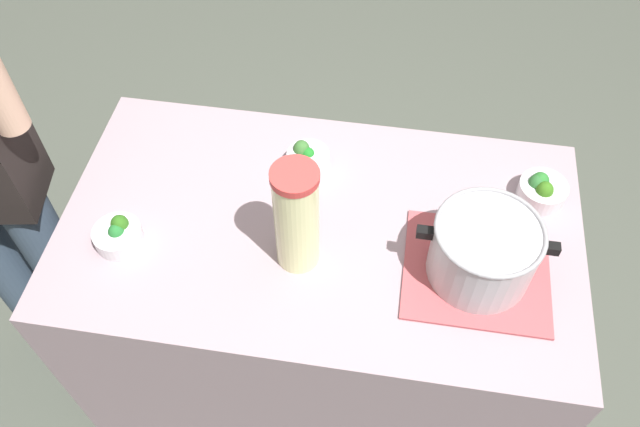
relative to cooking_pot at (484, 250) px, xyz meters
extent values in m
plane|color=#4D5348|center=(0.40, -0.08, -0.98)|extent=(8.00, 8.00, 0.00)
cube|color=#A18B94|center=(0.40, -0.08, -0.54)|extent=(1.35, 0.77, 0.89)
cube|color=#B85055|center=(0.00, 0.00, -0.09)|extent=(0.35, 0.32, 0.01)
cylinder|color=#B7B7BC|center=(0.00, 0.00, -0.01)|extent=(0.25, 0.25, 0.16)
torus|color=#99999E|center=(0.00, 0.00, 0.08)|extent=(0.26, 0.26, 0.01)
cube|color=black|center=(-0.14, 0.00, 0.04)|extent=(0.04, 0.02, 0.02)
cube|color=black|center=(0.14, 0.00, 0.04)|extent=(0.04, 0.02, 0.02)
cylinder|color=#ECF1A8|center=(0.44, 0.02, 0.05)|extent=(0.11, 0.11, 0.30)
cylinder|color=#D63E3A|center=(0.44, 0.02, 0.21)|extent=(0.11, 0.11, 0.02)
ellipsoid|color=yellow|center=(0.46, 0.02, 0.09)|extent=(0.04, 0.04, 0.01)
cylinder|color=silver|center=(-0.16, -0.26, -0.07)|extent=(0.13, 0.13, 0.05)
ellipsoid|color=#2E6C31|center=(-0.14, -0.27, -0.04)|extent=(0.04, 0.04, 0.05)
ellipsoid|color=#2C782D|center=(-0.15, -0.27, -0.04)|extent=(0.05, 0.05, 0.05)
ellipsoid|color=#38721B|center=(-0.16, -0.24, -0.04)|extent=(0.04, 0.04, 0.05)
cylinder|color=silver|center=(0.90, 0.05, -0.07)|extent=(0.12, 0.12, 0.05)
ellipsoid|color=#2C651A|center=(0.89, 0.03, -0.05)|extent=(0.05, 0.05, 0.05)
ellipsoid|color=#24702E|center=(0.90, 0.05, -0.06)|extent=(0.04, 0.04, 0.05)
cylinder|color=silver|center=(0.46, -0.27, -0.07)|extent=(0.12, 0.12, 0.05)
ellipsoid|color=#1F7A24|center=(0.47, -0.28, -0.05)|extent=(0.04, 0.04, 0.04)
ellipsoid|color=#3A6F30|center=(0.49, -0.29, -0.04)|extent=(0.04, 0.04, 0.05)
cylinder|color=#41556A|center=(1.25, -0.07, -0.57)|extent=(0.14, 0.14, 0.84)
cylinder|color=#41556A|center=(1.45, -0.07, -0.57)|extent=(0.14, 0.14, 0.84)
camera|label=1|loc=(0.25, 0.89, 1.25)|focal=36.07mm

